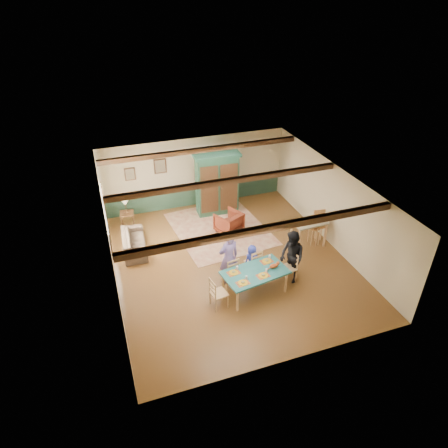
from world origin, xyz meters
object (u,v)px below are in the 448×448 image
object	(u,v)px
person_woman	(292,257)
dining_table	(255,282)
person_man	(229,258)
armoire	(217,184)
bar_stool_left	(314,231)
dining_chair_end_left	(219,293)
person_child	(252,260)
dining_chair_end_right	(288,268)
counter_table	(308,234)
sofa	(134,242)
dining_chair_far_left	(230,270)
cat	(274,265)
table_lamp	(126,206)
bar_stool_right	(320,228)
dining_chair_far_right	(253,262)
end_table	(128,220)
armchair	(229,222)

from	to	relation	value
person_woman	dining_table	bearing A→B (deg)	-90.00
person_man	armoire	distance (m)	4.12
bar_stool_left	person_woman	bearing A→B (deg)	-132.04
dining_chair_end_left	person_child	size ratio (longest dim) A/B	0.95
dining_chair_end_right	counter_table	world-z (taller)	dining_chair_end_right
dining_table	sofa	bearing A→B (deg)	131.51
bar_stool_left	dining_chair_far_left	bearing A→B (deg)	-157.04
dining_chair_far_left	dining_chair_end_right	distance (m)	1.68
cat	table_lamp	world-z (taller)	table_lamp
bar_stool_left	table_lamp	bearing A→B (deg)	157.89
dining_chair_end_right	counter_table	xyz separation A→B (m)	(1.45, 1.41, -0.00)
bar_stool_right	dining_chair_far_right	bearing A→B (deg)	-155.94
dining_chair_far_right	person_man	size ratio (longest dim) A/B	0.55
dining_chair_far_left	person_woman	size ratio (longest dim) A/B	0.58
dining_table	person_child	xyz separation A→B (m)	(0.26, 0.84, 0.13)
counter_table	dining_chair_far_right	bearing A→B (deg)	-160.12
person_child	end_table	distance (m)	4.99
armoire	bar_stool_left	xyz separation A→B (m)	(2.37, -3.07, -0.67)
dining_table	armoire	xyz separation A→B (m)	(0.44, 4.70, 0.81)
end_table	bar_stool_left	distance (m)	6.49
dining_chair_far_right	sofa	xyz separation A→B (m)	(-3.16, 2.50, -0.20)
armoire	table_lamp	xyz separation A→B (m)	(-3.34, 0.00, -0.33)
person_woman	armoire	world-z (taller)	armoire
dining_chair_far_right	bar_stool_left	xyz separation A→B (m)	(2.54, 0.87, 0.04)
dining_chair_far_left	table_lamp	size ratio (longest dim) A/B	1.75
dining_chair_far_right	cat	size ratio (longest dim) A/B	2.64
person_child	cat	bearing A→B (deg)	99.46
bar_stool_right	table_lamp	bearing A→B (deg)	159.20
dining_chair_far_right	table_lamp	xyz separation A→B (m)	(-3.17, 3.94, 0.38)
bar_stool_left	dining_table	bearing A→B (deg)	-143.66
dining_chair_far_left	dining_chair_far_right	bearing A→B (deg)	180.00
dining_chair_far_right	armchair	size ratio (longest dim) A/B	1.15
person_woman	sofa	xyz separation A→B (m)	(-4.10, 3.06, -0.54)
person_child	bar_stool_right	bearing A→B (deg)	-174.23
dining_chair_end_right	bar_stool_left	distance (m)	2.23
dining_table	table_lamp	distance (m)	5.55
dining_chair_far_right	dining_chair_end_right	size ratio (longest dim) A/B	1.00
dining_chair_far_left	cat	world-z (taller)	dining_chair_far_left
dining_chair_far_left	armchair	xyz separation A→B (m)	(0.90, 2.64, -0.10)
dining_chair_far_left	person_child	bearing A→B (deg)	-174.29
dining_chair_end_left	cat	xyz separation A→B (m)	(1.66, 0.18, 0.36)
cat	bar_stool_left	xyz separation A→B (m)	(2.26, 1.64, -0.32)
end_table	counter_table	xyz separation A→B (m)	(5.47, -3.11, 0.17)
end_table	dining_table	bearing A→B (deg)	-58.35
armoire	dining_chair_end_left	bearing A→B (deg)	-105.15
person_woman	bar_stool_right	bearing A→B (deg)	118.45
dining_table	dining_chair_end_left	world-z (taller)	dining_chair_end_left
sofa	table_lamp	bearing A→B (deg)	3.84
person_woman	person_man	bearing A→B (deg)	-115.87
person_man	bar_stool_right	xyz separation A→B (m)	(3.50, 0.88, -0.26)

